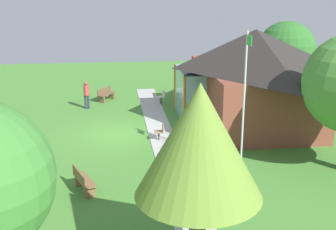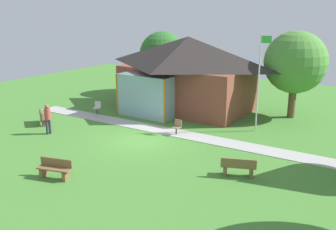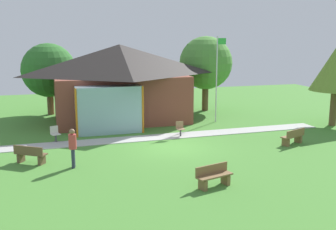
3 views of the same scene
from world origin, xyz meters
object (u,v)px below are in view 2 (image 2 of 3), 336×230
at_px(tree_behind_pavilion_left, 162,55).
at_px(patio_chair_lawn_spare, 177,128).
at_px(flagpole, 259,79).
at_px(visitor_strolling_lawn, 48,117).
at_px(pavilion, 186,72).
at_px(bench_front_center, 55,169).
at_px(patio_chair_west, 97,108).
at_px(bench_mid_right, 238,167).
at_px(bench_mid_left, 43,118).
at_px(tree_behind_pavilion_right, 295,63).

bearing_deg(tree_behind_pavilion_left, patio_chair_lawn_spare, -51.81).
relative_size(flagpole, visitor_strolling_lawn, 3.25).
xyz_separation_m(pavilion, patio_chair_lawn_spare, (2.53, -5.22, -2.25)).
bearing_deg(bench_front_center, patio_chair_west, -72.16).
bearing_deg(bench_front_center, patio_chair_lawn_spare, -114.54).
bearing_deg(patio_chair_lawn_spare, patio_chair_west, -5.82).
bearing_deg(bench_mid_right, bench_mid_left, 155.96).
height_order(bench_mid_right, patio_chair_west, patio_chair_west).
xyz_separation_m(flagpole, bench_front_center, (-4.77, -10.87, -2.72)).
height_order(pavilion, bench_mid_left, pavilion).
distance_m(bench_mid_right, bench_front_center, 7.78).
distance_m(pavilion, visitor_strolling_lawn, 10.01).
height_order(bench_mid_left, patio_chair_west, patio_chair_west).
bearing_deg(bench_front_center, tree_behind_pavilion_right, -126.13).
xyz_separation_m(patio_chair_lawn_spare, visitor_strolling_lawn, (-6.21, -3.93, 0.61)).
distance_m(bench_front_center, patio_chair_west, 10.27).
distance_m(bench_mid_left, patio_chair_lawn_spare, 8.51).
bearing_deg(tree_behind_pavilion_left, visitor_strolling_lawn, -86.43).
height_order(bench_mid_left, patio_chair_lawn_spare, patio_chair_lawn_spare).
xyz_separation_m(pavilion, visitor_strolling_lawn, (-3.68, -9.16, -1.65)).
relative_size(bench_front_center, visitor_strolling_lawn, 0.90).
relative_size(bench_mid_right, tree_behind_pavilion_right, 0.28).
bearing_deg(tree_behind_pavilion_right, patio_chair_lawn_spare, -121.33).
bearing_deg(bench_mid_left, tree_behind_pavilion_right, 72.77).
distance_m(flagpole, bench_mid_right, 7.19).
xyz_separation_m(flagpole, patio_chair_lawn_spare, (-3.55, -3.09, -2.71)).
distance_m(bench_front_center, tree_behind_pavilion_right, 16.32).
bearing_deg(flagpole, patio_chair_west, -167.55).
bearing_deg(bench_mid_left, patio_chair_lawn_spare, 53.12).
height_order(flagpole, bench_mid_left, flagpole).
bearing_deg(visitor_strolling_lawn, tree_behind_pavilion_left, -167.03).
bearing_deg(visitor_strolling_lawn, tree_behind_pavilion_right, 145.81).
bearing_deg(visitor_strolling_lawn, pavilion, 167.49).
distance_m(patio_chair_west, tree_behind_pavilion_left, 8.60).
bearing_deg(pavilion, tree_behind_pavilion_right, 15.98).
bearing_deg(tree_behind_pavilion_left, tree_behind_pavilion_right, -8.56).
distance_m(pavilion, bench_front_center, 13.26).
xyz_separation_m(patio_chair_lawn_spare, tree_behind_pavilion_right, (4.39, 7.20, 3.21)).
bearing_deg(tree_behind_pavilion_right, visitor_strolling_lawn, -133.59).
distance_m(patio_chair_lawn_spare, visitor_strolling_lawn, 7.38).
bearing_deg(patio_chair_west, flagpole, 172.46).
xyz_separation_m(bench_mid_left, tree_behind_pavilion_right, (12.42, 10.00, 3.22)).
distance_m(pavilion, flagpole, 6.46).
distance_m(pavilion, bench_mid_right, 11.76).
xyz_separation_m(bench_front_center, patio_chair_lawn_spare, (1.22, 7.78, 0.01)).
bearing_deg(tree_behind_pavilion_left, bench_mid_right, -45.19).
bearing_deg(tree_behind_pavilion_left, bench_mid_left, -94.98).
bearing_deg(bench_mid_left, bench_front_center, -2.24).
relative_size(patio_chair_west, tree_behind_pavilion_left, 0.17).
bearing_deg(tree_behind_pavilion_right, patio_chair_west, -150.32).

